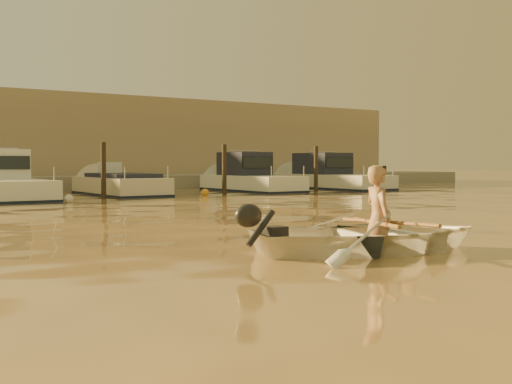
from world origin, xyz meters
TOP-DOWN VIEW (x-y plane):
  - ground_plane at (0.00, 0.00)m, footprint 160.00×160.00m
  - dinghy at (-1.86, -1.29)m, footprint 4.03×3.38m
  - person at (-1.76, -1.32)m, footprint 0.52×0.65m
  - outboard_motor at (-3.29, -0.85)m, footprint 0.98×0.65m
  - oar_port at (-1.62, -1.37)m, footprint 0.25×2.10m
  - oar_starboard at (-1.81, -1.31)m, footprint 1.01×1.90m
  - moored_boat_2 at (-3.22, 16.00)m, footprint 2.32×7.77m
  - moored_boat_3 at (1.30, 16.00)m, footprint 2.12×6.09m
  - moored_boat_4 at (7.55, 16.00)m, footprint 2.10×6.52m
  - moored_boat_5 at (12.26, 16.00)m, footprint 2.27×7.60m
  - piling_2 at (-0.20, 13.80)m, footprint 0.18×0.18m
  - piling_3 at (4.80, 13.80)m, footprint 0.18×0.18m
  - piling_4 at (9.50, 13.80)m, footprint 0.18×0.18m
  - fender_c at (-1.83, 12.60)m, footprint 0.30×0.30m
  - fender_d at (3.98, 13.91)m, footprint 0.30×0.30m
  - fender_e at (7.87, 13.29)m, footprint 0.30×0.30m
  - quay at (0.00, 21.50)m, footprint 52.00×4.00m
  - waterfront_building at (0.00, 27.00)m, footprint 46.00×7.00m

SIDE VIEW (x-z plane):
  - ground_plane at x=0.00m, z-range 0.00..0.00m
  - fender_c at x=-1.83m, z-range -0.05..0.25m
  - fender_d at x=3.98m, z-range -0.05..0.25m
  - fender_e at x=7.87m, z-range -0.05..0.25m
  - quay at x=0.00m, z-range -0.35..0.65m
  - moored_boat_3 at x=1.30m, z-range -0.25..0.70m
  - dinghy at x=-1.86m, z-range -0.12..0.60m
  - outboard_motor at x=-3.29m, z-range -0.07..0.63m
  - oar_port at x=-1.62m, z-range 0.35..0.49m
  - oar_starboard at x=-1.81m, z-range 0.35..0.49m
  - person at x=-1.76m, z-range -0.30..1.25m
  - moored_boat_2 at x=-3.22m, z-range -0.25..1.50m
  - moored_boat_4 at x=7.55m, z-range -0.25..1.50m
  - moored_boat_5 at x=12.26m, z-range -0.25..1.50m
  - piling_2 at x=-0.20m, z-range -0.20..2.00m
  - piling_3 at x=4.80m, z-range -0.20..2.00m
  - piling_4 at x=9.50m, z-range -0.20..2.00m
  - waterfront_building at x=0.00m, z-range 0.00..4.80m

